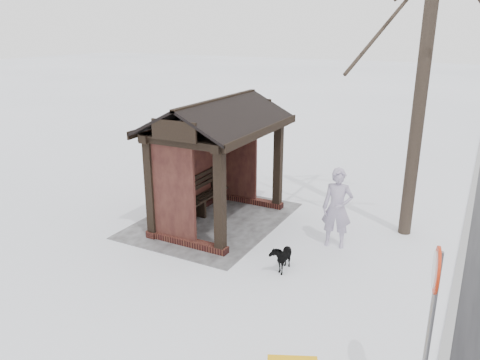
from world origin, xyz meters
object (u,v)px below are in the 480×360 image
pedestrian (337,208)px  dog (281,256)px  road_sign (433,295)px  bus_shelter (213,137)px

pedestrian → dog: 1.78m
pedestrian → road_sign: bearing=-69.5°
bus_shelter → road_sign: bus_shelter is taller
dog → road_sign: road_sign is taller
bus_shelter → road_sign: 6.75m
bus_shelter → pedestrian: bearing=91.0°
dog → road_sign: bearing=-43.7°
road_sign → pedestrian: bearing=-158.8°
pedestrian → road_sign: (4.00, 2.33, 0.73)m
pedestrian → road_sign: road_sign is taller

